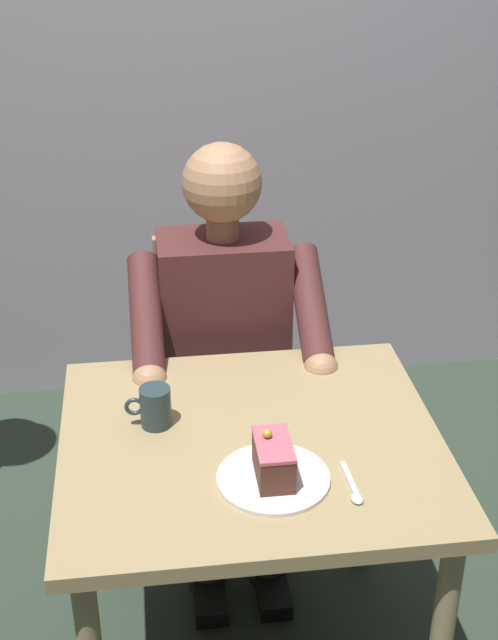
{
  "coord_description": "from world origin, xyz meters",
  "views": [
    {
      "loc": [
        0.21,
        1.59,
        1.87
      ],
      "look_at": [
        -0.01,
        -0.1,
        0.97
      ],
      "focal_mm": 48.7,
      "sensor_mm": 36.0,
      "label": 1
    }
  ],
  "objects": [
    {
      "name": "dining_table",
      "position": [
        0.0,
        0.0,
        0.62
      ],
      "size": [
        0.86,
        0.77,
        0.72
      ],
      "color": "tan",
      "rests_on": "ground"
    },
    {
      "name": "chair",
      "position": [
        0.0,
        -0.69,
        0.48
      ],
      "size": [
        0.42,
        0.42,
        0.89
      ],
      "color": "#AD7858",
      "rests_on": "ground"
    },
    {
      "name": "seated_person",
      "position": [
        -0.0,
        -0.51,
        0.64
      ],
      "size": [
        0.53,
        0.58,
        1.22
      ],
      "color": "#502726",
      "rests_on": "ground"
    },
    {
      "name": "dessert_plate",
      "position": [
        -0.03,
        0.15,
        0.72
      ],
      "size": [
        0.24,
        0.24,
        0.01
      ],
      "primitive_type": "cylinder",
      "color": "white",
      "rests_on": "dining_table"
    },
    {
      "name": "cake_slice",
      "position": [
        -0.03,
        0.15,
        0.77
      ],
      "size": [
        0.08,
        0.13,
        0.11
      ],
      "color": "#512D22",
      "rests_on": "dessert_plate"
    },
    {
      "name": "coffee_cup",
      "position": [
        0.21,
        -0.08,
        0.77
      ],
      "size": [
        0.11,
        0.07,
        0.1
      ],
      "color": "#283B3F",
      "rests_on": "dining_table"
    },
    {
      "name": "dessert_spoon",
      "position": [
        -0.19,
        0.21,
        0.72
      ],
      "size": [
        0.03,
        0.14,
        0.01
      ],
      "color": "silver",
      "rests_on": "dining_table"
    }
  ]
}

